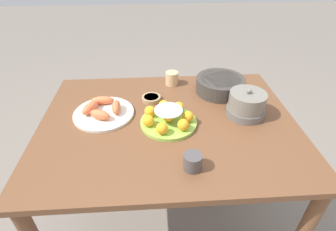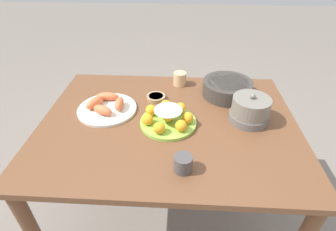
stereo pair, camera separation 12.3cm
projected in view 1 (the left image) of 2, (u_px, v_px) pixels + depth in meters
The scene contains 9 objects.
ground_plane at pixel (168, 216), 1.72m from camera, with size 12.00×12.00×0.00m, color slate.
dining_table at pixel (168, 138), 1.33m from camera, with size 1.23×0.93×0.78m.
cake_plate at pixel (168, 118), 1.23m from camera, with size 0.27×0.27×0.09m.
serving_bowl at pixel (220, 84), 1.47m from camera, with size 0.27×0.27×0.08m.
sauce_bowl at pixel (151, 98), 1.41m from camera, with size 0.10×0.10×0.02m.
seafood_platter at pixel (103, 111), 1.30m from camera, with size 0.30×0.30×0.07m.
cup_near at pixel (193, 162), 1.00m from camera, with size 0.07×0.07×0.07m.
cup_far at pixel (172, 78), 1.54m from camera, with size 0.07×0.07×0.08m.
warming_pot at pixel (246, 104), 1.27m from camera, with size 0.19×0.19×0.15m.
Camera 1 is at (-0.07, -1.01, 1.53)m, focal length 28.00 mm.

